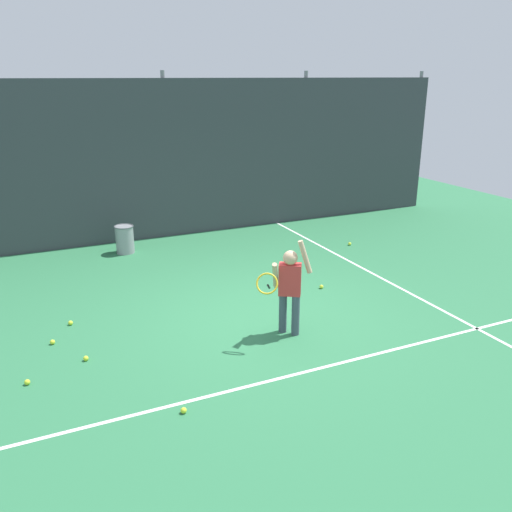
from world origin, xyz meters
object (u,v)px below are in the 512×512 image
Objects in this scene: ball_hopper at (125,239)px; tennis_ball_0 at (27,382)px; tennis_ball_2 at (53,342)px; tennis_ball_4 at (184,410)px; tennis_ball_5 at (321,287)px; tennis_player at (289,285)px; tennis_ball_3 at (86,358)px; tennis_ball_6 at (71,323)px; tennis_ball_1 at (350,244)px.

tennis_ball_0 is at bearing -114.81° from ball_hopper.
tennis_ball_2 and tennis_ball_4 have the same top height.
tennis_ball_0 is (-2.05, -4.43, -0.26)m from ball_hopper.
tennis_ball_2 and tennis_ball_5 have the same top height.
ball_hopper is at bearing 137.74° from tennis_player.
tennis_ball_3 is (-2.66, 0.39, -0.69)m from tennis_player.
ball_hopper is 8.52× the size of tennis_ball_3.
ball_hopper is 4.89m from tennis_ball_0.
tennis_ball_4 is 2.84m from tennis_ball_6.
tennis_ball_6 is at bearing 107.27° from tennis_ball_4.
tennis_ball_6 is (-5.81, -1.52, 0.00)m from tennis_ball_1.
tennis_ball_3 is at bearing -156.80° from tennis_player.
tennis_ball_2 is (-1.69, -3.51, -0.26)m from ball_hopper.
tennis_ball_3 is at bearing -61.61° from tennis_ball_2.
tennis_ball_5 is (3.16, 2.40, 0.00)m from tennis_ball_4.
ball_hopper is 3.90m from tennis_ball_2.
tennis_player is 20.46× the size of tennis_ball_5.
tennis_ball_5 is (-1.80, -1.83, 0.00)m from tennis_ball_1.
tennis_player is at bearing -29.46° from tennis_ball_6.
tennis_player is at bearing -1.84° from tennis_ball_0.
tennis_ball_2 is 4.30m from tennis_ball_5.
tennis_player is 20.46× the size of tennis_ball_6.
tennis_ball_4 is at bearing -72.73° from tennis_ball_6.
tennis_ball_3 is at bearing -155.19° from tennis_ball_1.
tennis_ball_5 is at bearing -134.62° from tennis_ball_1.
tennis_ball_0 is at bearing -157.70° from tennis_ball_3.
tennis_ball_4 is (-4.97, -4.23, 0.00)m from tennis_ball_1.
tennis_ball_6 is (-1.41, -3.00, -0.26)m from ball_hopper.
tennis_ball_0 and tennis_ball_5 have the same top height.
ball_hopper is (-1.31, 4.54, -0.44)m from tennis_player.
tennis_ball_0 and tennis_ball_4 have the same top height.
tennis_ball_2 is (0.35, 0.92, 0.00)m from tennis_ball_0.
ball_hopper is 4.22m from tennis_ball_5.
tennis_ball_5 is at bearing 75.19° from tennis_player.
tennis_ball_4 is (-1.88, -1.18, -0.69)m from tennis_player.
ball_hopper is 5.75m from tennis_ball_4.
tennis_ball_2 is at bearing -119.45° from tennis_ball_6.
tennis_ball_5 is (3.95, 0.83, 0.00)m from tennis_ball_3.
tennis_ball_4 and tennis_ball_6 have the same top height.
tennis_ball_4 is 1.00× the size of tennis_ball_5.
tennis_player is 20.46× the size of tennis_ball_4.
tennis_ball_5 is at bearing -51.86° from ball_hopper.
tennis_ball_4 is at bearing -139.57° from tennis_ball_1.
tennis_ball_5 is (2.60, -3.31, -0.26)m from ball_hopper.
ball_hopper is 4.36m from tennis_ball_3.
tennis_ball_3 is 1.14m from tennis_ball_6.
tennis_ball_1 is 2.57m from tennis_ball_5.
tennis_ball_0 and tennis_ball_3 have the same top height.
tennis_player is 2.32m from tennis_ball_4.
tennis_player reaches higher than ball_hopper.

